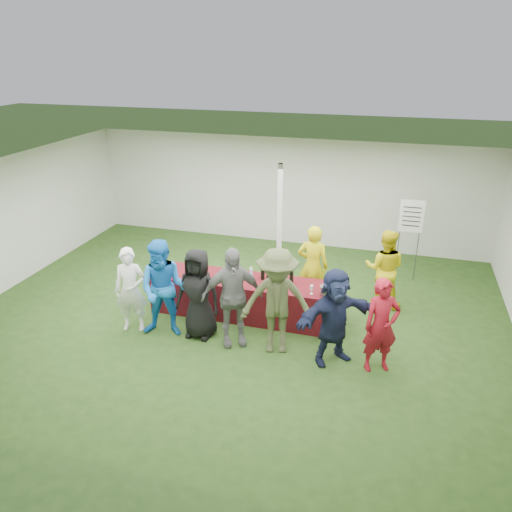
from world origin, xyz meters
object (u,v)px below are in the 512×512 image
(customer_0, at_px, (131,290))
(customer_1, at_px, (164,289))
(wine_list_sign, at_px, (411,222))
(staff_pourer, at_px, (313,266))
(staff_back, at_px, (385,268))
(serving_table, at_px, (246,297))
(dump_bucket, at_px, (326,291))
(customer_3, at_px, (232,297))
(customer_6, at_px, (381,326))
(customer_4, at_px, (277,302))
(customer_2, at_px, (198,294))
(customer_5, at_px, (334,317))

(customer_0, bearing_deg, customer_1, -14.57)
(wine_list_sign, distance_m, customer_0, 5.89)
(staff_pourer, height_order, staff_back, staff_pourer)
(serving_table, bearing_deg, dump_bucket, -8.18)
(staff_pourer, bearing_deg, dump_bucket, 113.07)
(wine_list_sign, distance_m, staff_back, 1.51)
(customer_3, height_order, customer_6, customer_3)
(staff_back, bearing_deg, customer_4, 55.95)
(wine_list_sign, bearing_deg, staff_pourer, -135.68)
(serving_table, distance_m, customer_4, 1.41)
(customer_0, relative_size, customer_2, 0.96)
(customer_2, bearing_deg, wine_list_sign, 47.21)
(staff_back, bearing_deg, customer_2, 37.01)
(customer_1, relative_size, customer_2, 1.09)
(customer_4, bearing_deg, customer_1, 168.86)
(customer_3, bearing_deg, customer_0, 154.78)
(serving_table, xyz_separation_m, customer_0, (-1.81, -1.03, 0.41))
(customer_3, xyz_separation_m, customer_6, (2.45, -0.07, -0.10))
(customer_3, height_order, customer_4, customer_4)
(dump_bucket, xyz_separation_m, customer_1, (-2.69, -0.81, 0.05))
(staff_pourer, xyz_separation_m, customer_5, (0.67, -1.79, -0.02))
(staff_back, bearing_deg, wine_list_sign, -104.09)
(serving_table, height_order, customer_0, customer_0)
(customer_0, relative_size, customer_5, 0.96)
(serving_table, relative_size, staff_pourer, 2.17)
(dump_bucket, relative_size, customer_0, 0.14)
(serving_table, xyz_separation_m, dump_bucket, (1.53, -0.22, 0.46))
(staff_pourer, height_order, customer_4, customer_4)
(dump_bucket, bearing_deg, staff_pourer, 112.56)
(customer_1, distance_m, customer_5, 2.95)
(staff_pourer, distance_m, customer_0, 3.44)
(customer_0, distance_m, customer_3, 1.88)
(dump_bucket, xyz_separation_m, customer_0, (-3.34, -0.81, -0.06))
(serving_table, bearing_deg, customer_1, -138.44)
(customer_3, bearing_deg, customer_1, 155.77)
(customer_5, bearing_deg, customer_2, 137.36)
(customer_3, relative_size, customer_6, 1.13)
(dump_bucket, height_order, customer_2, customer_2)
(dump_bucket, xyz_separation_m, staff_back, (0.93, 1.36, -0.05))
(staff_pourer, bearing_deg, customer_0, 32.23)
(customer_4, xyz_separation_m, customer_6, (1.67, -0.05, -0.14))
(staff_pourer, distance_m, customer_3, 2.04)
(customer_4, distance_m, customer_6, 1.68)
(serving_table, bearing_deg, customer_4, -49.41)
(wine_list_sign, bearing_deg, serving_table, -139.02)
(customer_1, bearing_deg, staff_pourer, 28.61)
(staff_back, relative_size, customer_1, 0.89)
(customer_6, bearing_deg, customer_1, 155.03)
(staff_back, distance_m, customer_1, 4.22)
(wine_list_sign, bearing_deg, staff_back, -107.20)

